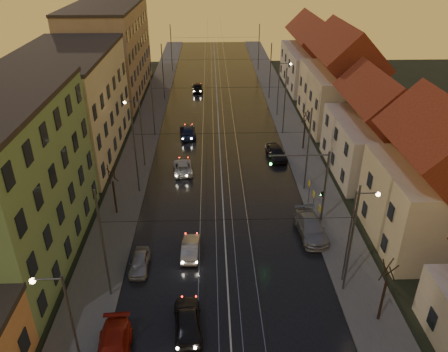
{
  "coord_description": "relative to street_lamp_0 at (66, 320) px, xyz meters",
  "views": [
    {
      "loc": [
        -1.08,
        -15.36,
        23.0
      ],
      "look_at": [
        0.09,
        21.01,
        3.36
      ],
      "focal_mm": 35.0,
      "sensor_mm": 36.0,
      "label": 1
    }
  ],
  "objects": [
    {
      "name": "catenary_pole_r_1",
      "position": [
        17.7,
        7.0,
        -0.39
      ],
      "size": [
        0.16,
        0.16,
        9.0
      ],
      "primitive_type": "cylinder",
      "color": "#595B60",
      "rests_on": "ground"
    },
    {
      "name": "house_right_1",
      "position": [
        26.1,
        13.0,
        0.56
      ],
      "size": [
        8.67,
        10.2,
        10.8
      ],
      "color": "beige",
      "rests_on": "ground"
    },
    {
      "name": "sidewalk_right",
      "position": [
        19.1,
        38.0,
        -4.81
      ],
      "size": [
        4.0,
        120.0,
        0.15
      ],
      "primitive_type": "cube",
      "color": "#4C4C4C",
      "rests_on": "ground"
    },
    {
      "name": "parked_left_3",
      "position": [
        2.21,
        9.98,
        -4.28
      ],
      "size": [
        1.45,
        3.57,
        1.22
      ],
      "primitive_type": "imported",
      "rotation": [
        0.0,
        0.0,
        0.0
      ],
      "color": "#9F9EA4",
      "rests_on": "ground"
    },
    {
      "name": "parked_left_2",
      "position": [
        1.79,
        1.4,
        -4.15
      ],
      "size": [
        2.41,
        5.2,
        1.47
      ],
      "primitive_type": "imported",
      "rotation": [
        0.0,
        0.0,
        0.07
      ],
      "color": "#A21D10",
      "rests_on": "ground"
    },
    {
      "name": "tram_rail_3",
      "position": [
        11.3,
        38.0,
        -4.83
      ],
      "size": [
        0.06,
        120.0,
        0.03
      ],
      "primitive_type": "cube",
      "color": "gray",
      "rests_on": "road"
    },
    {
      "name": "catenary_pole_r_4",
      "position": [
        17.7,
        52.0,
        -0.39
      ],
      "size": [
        0.16,
        0.16,
        9.0
      ],
      "primitive_type": "cylinder",
      "color": "#595B60",
      "rests_on": "ground"
    },
    {
      "name": "parked_right_2",
      "position": [
        15.75,
        29.42,
        -4.11
      ],
      "size": [
        2.43,
        4.78,
        1.56
      ],
      "primitive_type": "imported",
      "rotation": [
        0.0,
        0.0,
        0.13
      ],
      "color": "black",
      "rests_on": "ground"
    },
    {
      "name": "catenary_pole_r_2",
      "position": [
        17.7,
        22.0,
        -0.39
      ],
      "size": [
        0.16,
        0.16,
        9.0
      ],
      "primitive_type": "cylinder",
      "color": "#595B60",
      "rests_on": "ground"
    },
    {
      "name": "street_lamp_2",
      "position": [
        0.0,
        28.0,
        0.0
      ],
      "size": [
        1.75,
        0.32,
        8.0
      ],
      "color": "#595B60",
      "rests_on": "ground"
    },
    {
      "name": "tram_rail_0",
      "position": [
        6.9,
        38.0,
        -4.83
      ],
      "size": [
        0.06,
        120.0,
        0.03
      ],
      "primitive_type": "cube",
      "color": "gray",
      "rests_on": "road"
    },
    {
      "name": "tram_rail_2",
      "position": [
        9.87,
        38.0,
        -4.83
      ],
      "size": [
        0.06,
        120.0,
        0.03
      ],
      "primitive_type": "cube",
      "color": "gray",
      "rests_on": "road"
    },
    {
      "name": "tram_rail_1",
      "position": [
        8.33,
        38.0,
        -4.83
      ],
      "size": [
        0.06,
        120.0,
        0.03
      ],
      "primitive_type": "cube",
      "color": "gray",
      "rests_on": "road"
    },
    {
      "name": "bare_tree_1",
      "position": [
        19.31,
        4.0,
        -2.4
      ],
      "size": [
        1.09,
        1.09,
        5.11
      ],
      "color": "black",
      "rests_on": "ground"
    },
    {
      "name": "road",
      "position": [
        9.1,
        38.0,
        -4.87
      ],
      "size": [
        16.0,
        120.0,
        0.04
      ],
      "primitive_type": "cube",
      "color": "black",
      "rests_on": "ground"
    },
    {
      "name": "catenary_pole_l_4",
      "position": [
        0.5,
        52.0,
        -0.39
      ],
      "size": [
        0.16,
        0.16,
        9.0
      ],
      "primitive_type": "cylinder",
      "color": "#595B60",
      "rests_on": "ground"
    },
    {
      "name": "driving_car_4",
      "position": [
        5.79,
        56.44,
        -4.13
      ],
      "size": [
        2.04,
        4.54,
        1.51
      ],
      "primitive_type": "imported",
      "rotation": [
        0.0,
        0.0,
        3.2
      ],
      "color": "black",
      "rests_on": "ground"
    },
    {
      "name": "driving_car_2",
      "position": [
        4.79,
        26.38,
        -4.27
      ],
      "size": [
        2.5,
        4.64,
        1.24
      ],
      "primitive_type": "imported",
      "rotation": [
        0.0,
        0.0,
        3.24
      ],
      "color": "silver",
      "rests_on": "ground"
    },
    {
      "name": "catenary_pole_r_3",
      "position": [
        17.7,
        37.0,
        -0.39
      ],
      "size": [
        0.16,
        0.16,
        9.0
      ],
      "primitive_type": "cylinder",
      "color": "#595B60",
      "rests_on": "ground"
    },
    {
      "name": "house_right_3",
      "position": [
        26.1,
        41.0,
        0.92
      ],
      "size": [
        9.18,
        14.28,
        11.5
      ],
      "color": "beige",
      "rests_on": "ground"
    },
    {
      "name": "sidewalk_left",
      "position": [
        -0.9,
        38.0,
        -4.81
      ],
      "size": [
        4.0,
        120.0,
        0.15
      ],
      "primitive_type": "cube",
      "color": "#4C4C4C",
      "rests_on": "ground"
    },
    {
      "name": "street_lamp_3",
      "position": [
        18.21,
        44.0,
        0.0
      ],
      "size": [
        1.75,
        0.32,
        8.0
      ],
      "color": "#595B60",
      "rests_on": "ground"
    },
    {
      "name": "catenary_pole_l_1",
      "position": [
        0.5,
        7.0,
        -0.39
      ],
      "size": [
        0.16,
        0.16,
        9.0
      ],
      "primitive_type": "cylinder",
      "color": "#595B60",
      "rests_on": "ground"
    },
    {
      "name": "catenary_pole_l_3",
      "position": [
        0.5,
        37.0,
        -0.39
      ],
      "size": [
        0.16,
        0.16,
        9.0
      ],
      "primitive_type": "cylinder",
      "color": "#595B60",
      "rests_on": "ground"
    },
    {
      "name": "bare_tree_2",
      "position": [
        19.51,
        32.0,
        -2.4
      ],
      "size": [
        1.09,
        1.09,
        5.11
      ],
      "color": "black",
      "rests_on": "ground"
    },
    {
      "name": "parked_right_1",
      "position": [
        16.7,
        13.99,
        -4.1
      ],
      "size": [
        2.5,
        5.52,
        1.57
      ],
      "primitive_type": "imported",
      "rotation": [
        0.0,
        0.0,
        0.06
      ],
      "color": "gray",
      "rests_on": "ground"
    },
    {
      "name": "street_lamp_0",
      "position": [
        0.0,
        0.0,
        0.0
      ],
      "size": [
        1.75,
        0.32,
        8.0
      ],
      "color": "#595B60",
      "rests_on": "ground"
    },
    {
      "name": "catenary_pole_l_2",
      "position": [
        0.5,
        22.0,
        -0.39
      ],
      "size": [
        0.16,
        0.16,
        9.0
      ],
      "primitive_type": "cylinder",
      "color": "#595B60",
      "rests_on": "ground"
    },
    {
      "name": "driving_car_1",
      "position": [
        6.19,
        11.63,
        -4.24
      ],
      "size": [
        1.5,
        3.95,
        1.29
      ],
      "primitive_type": "imported",
      "rotation": [
        0.0,
        0.0,
        3.11
      ],
      "color": "#9D9DA2",
      "rests_on": "ground"
    },
    {
      "name": "traffic_light_mast",
      "position": [
        17.1,
        16.0,
        -0.29
      ],
      "size": [
        5.3,
        0.32,
        7.2
      ],
      "color": "#595B60",
      "rests_on": "ground"
    },
    {
      "name": "apartment_left_2",
      "position": [
        -8.4,
        32.0,
        1.11
      ],
      "size": [
        10.0,
        20.0,
        12.0
      ],
      "primitive_type": "cube",
      "color": "beige",
      "rests_on": "ground"
    },
    {
      "name": "catenary_pole_l_5",
      "position": [
        0.5,
        70.0,
        -0.39
      ],
      "size": [
        0.16,
        0.16,
        9.0
      ],
      "primitive_type": "cylinder",
      "color": "#595B60",
      "rests_on": "ground"
    },
    {
      "name": "driving_car_0",
      "position": [
        6.29,
        3.7,
        -4.12
      ],
      "size": [
        2.21,
        4.65,
        1.54
      ],
      "primitive_type": "imported",
      "rotation": [
        0.0,
        0.0,
        3.23
      ],
      "color": "black",
      "rests_on": "ground"
    },
    {
      "name": "street_lamp_1",
      "position": [
        18.21,
        8.0,
        0.0
      ],
      "size": [
        1.75,
        0.32,
        8.0
      ],
      "color": "#595B60",
      "rests_on": "ground"
    },
    {
      "name": "driving_car_3",
      "position": [
        4.94,
        36.61,
        -4.17
      ],
      "size": [
        2.5,
        5.11,
        1.43
      ],
      "primitive_type": "imported",
      "rotation": [
        0.0,
        0.0,
        3.24
      ],
      "color": "#162042",
      "rests_on": "ground"
    },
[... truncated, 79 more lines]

